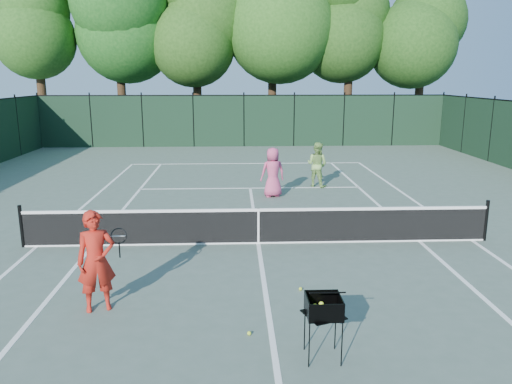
{
  "coord_description": "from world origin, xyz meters",
  "views": [
    {
      "loc": [
        -0.57,
        -11.91,
        4.09
      ],
      "look_at": [
        -0.02,
        1.0,
        1.1
      ],
      "focal_mm": 35.0,
      "sensor_mm": 36.0,
      "label": 1
    }
  ],
  "objects_px": {
    "coach": "(96,261)",
    "loose_ball_midcourt": "(301,289)",
    "player_pink": "(273,172)",
    "player_green": "(317,165)",
    "loose_ball_near_cart": "(249,333)",
    "ball_hopper": "(324,307)"
  },
  "relations": [
    {
      "from": "coach",
      "to": "loose_ball_midcourt",
      "type": "relative_size",
      "value": 26.97
    },
    {
      "from": "player_pink",
      "to": "player_green",
      "type": "height_order",
      "value": "player_pink"
    },
    {
      "from": "player_pink",
      "to": "player_green",
      "type": "xyz_separation_m",
      "value": [
        1.81,
        1.58,
        -0.02
      ]
    },
    {
      "from": "loose_ball_midcourt",
      "to": "loose_ball_near_cart",
      "type": "bearing_deg",
      "value": -122.01
    },
    {
      "from": "ball_hopper",
      "to": "loose_ball_near_cart",
      "type": "height_order",
      "value": "ball_hopper"
    },
    {
      "from": "coach",
      "to": "player_green",
      "type": "distance_m",
      "value": 11.55
    },
    {
      "from": "loose_ball_midcourt",
      "to": "coach",
      "type": "bearing_deg",
      "value": -170.27
    },
    {
      "from": "ball_hopper",
      "to": "loose_ball_midcourt",
      "type": "distance_m",
      "value": 2.53
    },
    {
      "from": "ball_hopper",
      "to": "loose_ball_near_cart",
      "type": "relative_size",
      "value": 14.39
    },
    {
      "from": "player_pink",
      "to": "coach",
      "type": "bearing_deg",
      "value": 53.16
    },
    {
      "from": "coach",
      "to": "player_green",
      "type": "relative_size",
      "value": 1.08
    },
    {
      "from": "coach",
      "to": "loose_ball_near_cart",
      "type": "distance_m",
      "value": 3.0
    },
    {
      "from": "player_pink",
      "to": "ball_hopper",
      "type": "height_order",
      "value": "player_pink"
    },
    {
      "from": "player_pink",
      "to": "ball_hopper",
      "type": "distance_m",
      "value": 10.29
    },
    {
      "from": "coach",
      "to": "player_pink",
      "type": "xyz_separation_m",
      "value": [
        3.77,
        8.53,
        -0.06
      ]
    },
    {
      "from": "coach",
      "to": "ball_hopper",
      "type": "bearing_deg",
      "value": -45.38
    },
    {
      "from": "player_green",
      "to": "loose_ball_near_cart",
      "type": "distance_m",
      "value": 11.57
    },
    {
      "from": "player_pink",
      "to": "loose_ball_midcourt",
      "type": "xyz_separation_m",
      "value": [
        -0.05,
        -7.89,
        -0.83
      ]
    },
    {
      "from": "ball_hopper",
      "to": "player_pink",
      "type": "bearing_deg",
      "value": 69.09
    },
    {
      "from": "coach",
      "to": "player_pink",
      "type": "distance_m",
      "value": 9.33
    },
    {
      "from": "ball_hopper",
      "to": "loose_ball_near_cart",
      "type": "distance_m",
      "value": 1.5
    },
    {
      "from": "loose_ball_near_cart",
      "to": "player_pink",
      "type": "bearing_deg",
      "value": 83.42
    }
  ]
}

